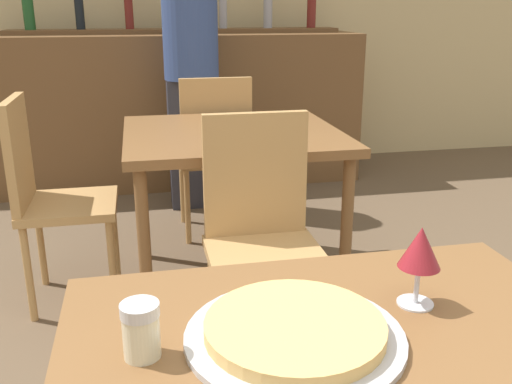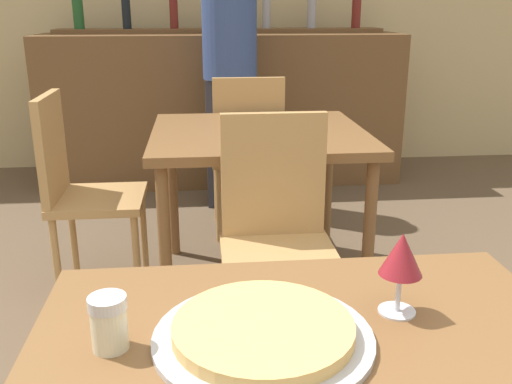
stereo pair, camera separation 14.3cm
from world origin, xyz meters
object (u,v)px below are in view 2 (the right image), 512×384
object	(u,v)px
chair_far_side_front	(277,227)
wine_glass	(401,257)
person_standing	(230,60)
chair_far_side_back	(247,146)
chair_far_side_left	(78,183)
pizza_tray	(263,333)
cheese_shaker	(109,322)

from	to	relation	value
chair_far_side_front	wine_glass	xyz separation A→B (m)	(0.10, -0.95, 0.32)
person_standing	chair_far_side_back	bearing A→B (deg)	-83.84
chair_far_side_back	chair_far_side_left	world-z (taller)	same
chair_far_side_left	pizza_tray	xyz separation A→B (m)	(0.64, -1.64, 0.22)
chair_far_side_back	wine_glass	distance (m)	2.20
pizza_tray	person_standing	xyz separation A→B (m)	(0.10, 2.81, 0.20)
chair_far_side_left	person_standing	bearing A→B (deg)	-32.41
chair_far_side_back	wine_glass	size ratio (longest dim) A/B	5.79
wine_glass	cheese_shaker	bearing A→B (deg)	-172.62
person_standing	chair_far_side_left	bearing A→B (deg)	-122.41
chair_far_side_back	cheese_shaker	world-z (taller)	chair_far_side_back
chair_far_side_front	chair_far_side_left	size ratio (longest dim) A/B	1.00
pizza_tray	chair_far_side_back	bearing A→B (deg)	85.85
chair_far_side_back	wine_glass	world-z (taller)	chair_far_side_back
chair_far_side_left	person_standing	distance (m)	1.45
chair_far_side_front	wine_glass	bearing A→B (deg)	-84.19
wine_glass	chair_far_side_left	bearing A→B (deg)	119.96
pizza_tray	person_standing	distance (m)	2.82
chair_far_side_left	pizza_tray	world-z (taller)	chair_far_side_left
person_standing	pizza_tray	bearing A→B (deg)	-92.09
chair_far_side_back	chair_far_side_left	size ratio (longest dim) A/B	1.00
chair_far_side_left	person_standing	size ratio (longest dim) A/B	0.53
chair_far_side_front	chair_far_side_back	bearing A→B (deg)	90.00
cheese_shaker	person_standing	bearing A→B (deg)	82.70
pizza_tray	wine_glass	distance (m)	0.29
person_standing	cheese_shaker	bearing A→B (deg)	-97.30
chair_far_side_front	chair_far_side_back	size ratio (longest dim) A/B	1.00
chair_far_side_front	chair_far_side_left	distance (m)	1.01
chair_far_side_back	person_standing	size ratio (longest dim) A/B	0.53
chair_far_side_back	chair_far_side_left	xyz separation A→B (m)	(-0.81, -0.61, 0.00)
chair_far_side_left	cheese_shaker	xyz separation A→B (m)	(0.39, -1.63, 0.25)
cheese_shaker	wine_glass	bearing A→B (deg)	7.38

